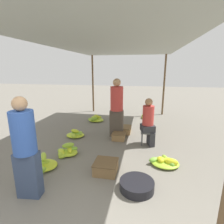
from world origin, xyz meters
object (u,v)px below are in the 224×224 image
at_px(banana_pile_left_1, 76,134).
at_px(crate_near, 106,167).
at_px(vendor_seated, 149,121).
at_px(banana_pile_left_2, 96,119).
at_px(banana_pile_left_3, 43,165).
at_px(banana_pile_right_0, 166,162).
at_px(banana_pile_right_1, 146,116).
at_px(crate_mid, 119,136).
at_px(shopper_walking_mid, 117,107).
at_px(vendor_foreground, 25,147).
at_px(banana_pile_left_0, 66,152).
at_px(stool, 147,134).
at_px(basin_black, 137,185).
at_px(crate_far, 123,129).

bearing_deg(banana_pile_left_1, crate_near, -51.72).
height_order(vendor_seated, crate_near, vendor_seated).
height_order(banana_pile_left_2, banana_pile_left_3, banana_pile_left_3).
xyz_separation_m(banana_pile_right_0, banana_pile_right_1, (-0.43, 3.64, 0.01)).
relative_size(banana_pile_right_0, banana_pile_right_1, 1.45).
relative_size(banana_pile_left_3, crate_mid, 1.67).
relative_size(banana_pile_right_0, shopper_walking_mid, 0.38).
height_order(vendor_seated, banana_pile_left_1, vendor_seated).
relative_size(vendor_foreground, banana_pile_left_0, 2.90).
relative_size(vendor_seated, banana_pile_left_3, 2.06).
bearing_deg(banana_pile_right_0, vendor_foreground, -148.63).
distance_m(stool, banana_pile_left_1, 2.17).
distance_m(basin_black, banana_pile_right_0, 1.08).
relative_size(banana_pile_left_3, banana_pile_right_0, 0.94).
bearing_deg(shopper_walking_mid, crate_mid, -67.24).
height_order(vendor_seated, banana_pile_left_0, vendor_seated).
height_order(banana_pile_left_0, shopper_walking_mid, shopper_walking_mid).
bearing_deg(basin_black, banana_pile_right_1, 88.27).
relative_size(vendor_seated, crate_mid, 3.43).
bearing_deg(banana_pile_right_1, crate_mid, -107.76).
bearing_deg(banana_pile_left_1, vendor_foreground, -83.92).
xyz_separation_m(banana_pile_left_1, shopper_walking_mid, (1.23, 0.27, 0.84)).
xyz_separation_m(banana_pile_left_1, crate_far, (1.39, 0.63, 0.03)).
height_order(banana_pile_left_0, crate_far, banana_pile_left_0).
xyz_separation_m(banana_pile_left_1, banana_pile_left_2, (0.15, 1.67, 0.01)).
bearing_deg(banana_pile_left_0, vendor_seated, 27.09).
relative_size(vendor_foreground, banana_pile_right_0, 2.47).
bearing_deg(banana_pile_left_0, stool, 27.43).
xyz_separation_m(vendor_foreground, banana_pile_right_1, (1.84, 5.02, -0.78)).
xyz_separation_m(stool, banana_pile_left_0, (-1.91, -0.99, -0.23)).
relative_size(banana_pile_left_3, banana_pile_right_1, 1.36).
xyz_separation_m(stool, banana_pile_left_2, (-2.00, 1.85, -0.23)).
bearing_deg(crate_near, banana_pile_left_1, 128.28).
xyz_separation_m(banana_pile_left_3, banana_pile_right_1, (2.10, 4.27, 0.01)).
bearing_deg(crate_near, banana_pile_right_0, 23.18).
bearing_deg(banana_pile_left_0, banana_pile_left_2, 91.67).
distance_m(banana_pile_left_1, banana_pile_right_1, 3.24).
bearing_deg(shopper_walking_mid, crate_far, 65.50).
bearing_deg(banana_pile_right_0, vendor_seated, 110.72).
height_order(crate_mid, crate_far, crate_mid).
distance_m(stool, vendor_seated, 0.35).
height_order(banana_pile_right_0, banana_pile_right_1, banana_pile_right_1).
relative_size(crate_near, crate_mid, 1.23).
bearing_deg(banana_pile_left_3, vendor_foreground, -71.01).
xyz_separation_m(banana_pile_left_0, banana_pile_left_2, (-0.08, 2.84, 0.00)).
bearing_deg(vendor_seated, crate_near, -118.54).
height_order(vendor_seated, banana_pile_right_1, vendor_seated).
bearing_deg(banana_pile_right_1, vendor_seated, -88.87).
relative_size(banana_pile_left_2, banana_pile_left_3, 1.13).
relative_size(stool, banana_pile_left_3, 0.62).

